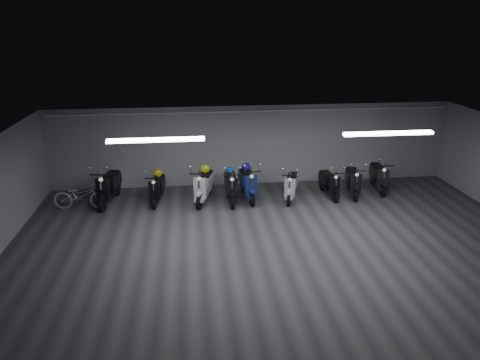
{
  "coord_description": "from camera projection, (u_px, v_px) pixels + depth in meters",
  "views": [
    {
      "loc": [
        -2.11,
        -9.77,
        5.55
      ],
      "look_at": [
        -0.74,
        2.5,
        1.05
      ],
      "focal_mm": 33.12,
      "sensor_mm": 36.0,
      "label": 1
    }
  ],
  "objects": [
    {
      "name": "scooter_4",
      "position": [
        248.0,
        179.0,
        14.29
      ],
      "size": [
        0.81,
        1.94,
        1.4
      ],
      "primitive_type": null,
      "rotation": [
        0.0,
        0.0,
        0.1
      ],
      "color": "navy",
      "rests_on": "floor"
    },
    {
      "name": "scooter_8",
      "position": [
        354.0,
        177.0,
        14.63
      ],
      "size": [
        0.87,
        1.81,
        1.29
      ],
      "primitive_type": null,
      "rotation": [
        0.0,
        0.0,
        -0.17
      ],
      "color": "black",
      "rests_on": "floor"
    },
    {
      "name": "helmet_0",
      "position": [
        230.0,
        170.0,
        14.25
      ],
      "size": [
        0.24,
        0.24,
        0.24
      ],
      "primitive_type": "sphere",
      "color": "#0E479E",
      "rests_on": "scooter_3"
    },
    {
      "name": "back_wall",
      "position": [
        253.0,
        145.0,
        15.44
      ],
      "size": [
        14.0,
        0.01,
        2.8
      ],
      "primitive_type": "cube",
      "color": "gray",
      "rests_on": "ground"
    },
    {
      "name": "helmet_3",
      "position": [
        158.0,
        173.0,
        14.17
      ],
      "size": [
        0.26,
        0.26,
        0.26
      ],
      "primitive_type": "sphere",
      "color": "#E5AB0D",
      "rests_on": "scooter_1"
    },
    {
      "name": "scooter_9",
      "position": [
        379.0,
        172.0,
        15.0
      ],
      "size": [
        0.84,
        1.86,
        1.34
      ],
      "primitive_type": null,
      "rotation": [
        0.0,
        0.0,
        -0.14
      ],
      "color": "black",
      "rests_on": "floor"
    },
    {
      "name": "bicycle",
      "position": [
        80.0,
        193.0,
        13.58
      ],
      "size": [
        1.69,
        0.71,
        1.07
      ],
      "primitive_type": "imported",
      "rotation": [
        0.0,
        0.0,
        1.49
      ],
      "color": "silver",
      "rests_on": "floor"
    },
    {
      "name": "helmet_2",
      "position": [
        205.0,
        169.0,
        14.22
      ],
      "size": [
        0.29,
        0.29,
        0.29
      ],
      "primitive_type": "sphere",
      "color": "#C3D50C",
      "rests_on": "scooter_2"
    },
    {
      "name": "floor",
      "position": [
        280.0,
        251.0,
        11.25
      ],
      "size": [
        14.0,
        10.0,
        0.01
      ],
      "primitive_type": "cube",
      "color": "#37373A",
      "rests_on": "ground"
    },
    {
      "name": "conduit",
      "position": [
        254.0,
        111.0,
        14.94
      ],
      "size": [
        13.6,
        0.05,
        0.05
      ],
      "primitive_type": "cylinder",
      "rotation": [
        0.0,
        1.57,
        0.0
      ],
      "color": "white",
      "rests_on": "back_wall"
    },
    {
      "name": "scooter_1",
      "position": [
        157.0,
        184.0,
        14.05
      ],
      "size": [
        0.77,
        1.74,
        1.25
      ],
      "primitive_type": null,
      "rotation": [
        0.0,
        0.0,
        -0.13
      ],
      "color": "black",
      "rests_on": "floor"
    },
    {
      "name": "scooter_0",
      "position": [
        108.0,
        182.0,
        13.93
      ],
      "size": [
        1.0,
        2.05,
        1.46
      ],
      "primitive_type": null,
      "rotation": [
        0.0,
        0.0,
        -0.18
      ],
      "color": "black",
      "rests_on": "floor"
    },
    {
      "name": "scooter_6",
      "position": [
        291.0,
        181.0,
        14.28
      ],
      "size": [
        1.06,
        1.76,
        1.24
      ],
      "primitive_type": null,
      "rotation": [
        0.0,
        0.0,
        -0.33
      ],
      "color": "silver",
      "rests_on": "floor"
    },
    {
      "name": "front_wall",
      "position": [
        354.0,
        339.0,
        6.09
      ],
      "size": [
        14.0,
        0.01,
        2.8
      ],
      "primitive_type": "cube",
      "color": "gray",
      "rests_on": "ground"
    },
    {
      "name": "fluor_strip_left",
      "position": [
        156.0,
        140.0,
        10.93
      ],
      "size": [
        2.4,
        0.18,
        0.08
      ],
      "primitive_type": "cube",
      "color": "white",
      "rests_on": "ceiling"
    },
    {
      "name": "fluor_strip_right",
      "position": [
        388.0,
        133.0,
        11.56
      ],
      "size": [
        2.4,
        0.18,
        0.08
      ],
      "primitive_type": "cube",
      "color": "white",
      "rests_on": "ceiling"
    },
    {
      "name": "ceiling",
      "position": [
        283.0,
        144.0,
        10.29
      ],
      "size": [
        14.0,
        10.0,
        0.01
      ],
      "primitive_type": "cube",
      "color": "gray",
      "rests_on": "ground"
    },
    {
      "name": "scooter_3",
      "position": [
        231.0,
        181.0,
        14.11
      ],
      "size": [
        0.64,
        1.85,
        1.37
      ],
      "primitive_type": null,
      "rotation": [
        0.0,
        0.0,
        -0.01
      ],
      "color": "black",
      "rests_on": "floor"
    },
    {
      "name": "helmet_1",
      "position": [
        246.0,
        167.0,
        14.43
      ],
      "size": [
        0.28,
        0.28,
        0.28
      ],
      "primitive_type": "sphere",
      "color": "#1E0C84",
      "rests_on": "scooter_4"
    },
    {
      "name": "scooter_2",
      "position": [
        204.0,
        181.0,
        14.08
      ],
      "size": [
        1.12,
        2.01,
        1.42
      ],
      "primitive_type": null,
      "rotation": [
        0.0,
        0.0,
        -0.27
      ],
      "color": "silver",
      "rests_on": "floor"
    },
    {
      "name": "scooter_7",
      "position": [
        330.0,
        179.0,
        14.53
      ],
      "size": [
        0.7,
        1.67,
        1.21
      ],
      "primitive_type": null,
      "rotation": [
        0.0,
        0.0,
        0.1
      ],
      "color": "black",
      "rests_on": "floor"
    }
  ]
}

